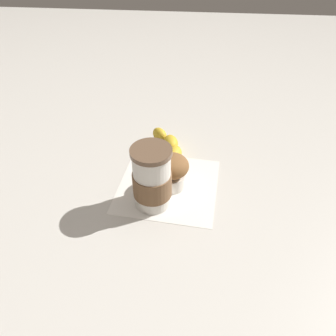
% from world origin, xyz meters
% --- Properties ---
extents(ground_plane, '(3.00, 3.00, 0.00)m').
position_xyz_m(ground_plane, '(0.00, 0.00, 0.00)').
color(ground_plane, beige).
extents(paper_napkin, '(0.24, 0.24, 0.00)m').
position_xyz_m(paper_napkin, '(0.00, 0.00, 0.00)').
color(paper_napkin, white).
rests_on(paper_napkin, ground_plane).
extents(coffee_cup, '(0.08, 0.08, 0.14)m').
position_xyz_m(coffee_cup, '(-0.06, 0.03, 0.07)').
color(coffee_cup, silver).
rests_on(coffee_cup, paper_napkin).
extents(muffin, '(0.08, 0.08, 0.08)m').
position_xyz_m(muffin, '(0.00, -0.01, 0.05)').
color(muffin, white).
rests_on(muffin, paper_napkin).
extents(banana, '(0.19, 0.10, 0.04)m').
position_xyz_m(banana, '(0.12, 0.01, 0.02)').
color(banana, gold).
rests_on(banana, paper_napkin).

